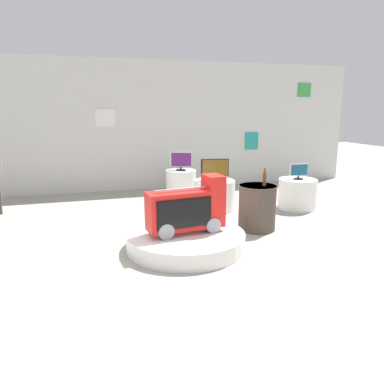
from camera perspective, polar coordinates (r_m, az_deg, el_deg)
ground_plane at (r=5.51m, az=-4.20°, el=-9.21°), size 30.00×30.00×0.00m
back_wall_display at (r=9.54m, az=-9.99°, el=10.00°), size 12.53×0.13×3.26m
main_display_pedestal at (r=5.58m, az=-0.97°, el=-7.51°), size 1.78×1.78×0.25m
novelty_firetruck_tv at (r=5.44m, az=-0.74°, el=-2.85°), size 1.19×0.53×0.84m
display_pedestal_left_rear at (r=8.87m, az=-1.74°, el=1.40°), size 0.73×0.73×0.63m
tv_on_left_rear at (r=8.77m, az=-1.75°, el=4.88°), size 0.50×0.23×0.43m
display_pedestal_right_rear at (r=8.05m, az=16.03°, el=-0.26°), size 0.79×0.79×0.63m
tv_on_right_rear at (r=7.96m, az=16.26°, el=3.15°), size 0.40×0.19×0.32m
display_pedestal_far_right at (r=7.62m, az=3.49°, el=-0.50°), size 0.85×0.85×0.63m
tv_on_far_right at (r=7.51m, az=3.57°, el=3.68°), size 0.57×0.18×0.44m
side_table_round at (r=6.47m, az=10.09°, el=-2.31°), size 0.67×0.67×0.78m
bottle_on_side_table at (r=6.34m, az=11.20°, el=2.05°), size 0.06×0.06×0.31m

